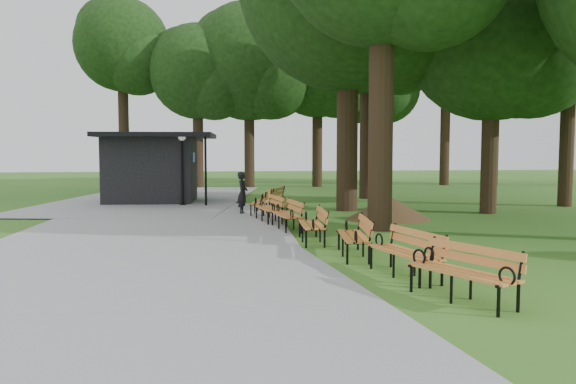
{
  "coord_description": "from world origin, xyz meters",
  "views": [
    {
      "loc": [
        -2.19,
        -12.9,
        2.28
      ],
      "look_at": [
        -0.05,
        2.94,
        1.1
      ],
      "focal_mm": 34.82,
      "sensor_mm": 36.0,
      "label": 1
    }
  ],
  "objects": [
    {
      "name": "bench_6",
      "position": [
        -0.5,
        6.99,
        0.44
      ],
      "size": [
        1.05,
        2.0,
        0.88
      ],
      "primitive_type": null,
      "rotation": [
        0.0,
        0.0,
        -1.8
      ],
      "color": "orange",
      "rests_on": "ground"
    },
    {
      "name": "bench_0",
      "position": [
        1.52,
        -5.01,
        0.44
      ],
      "size": [
        1.39,
        1.99,
        0.88
      ],
      "primitive_type": null,
      "rotation": [
        0.0,
        0.0,
        -1.13
      ],
      "color": "orange",
      "rests_on": "ground"
    },
    {
      "name": "bench_3",
      "position": [
        0.24,
        0.72,
        0.44
      ],
      "size": [
        0.76,
        1.94,
        0.88
      ],
      "primitive_type": null,
      "rotation": [
        0.0,
        0.0,
        -1.63
      ],
      "color": "orange",
      "rests_on": "ground"
    },
    {
      "name": "dirt_mound",
      "position": [
        3.6,
        4.94,
        0.39
      ],
      "size": [
        2.39,
        2.39,
        0.79
      ],
      "primitive_type": "cone",
      "color": "#47301C",
      "rests_on": "ground"
    },
    {
      "name": "path",
      "position": [
        -4.0,
        3.0,
        0.03
      ],
      "size": [
        12.0,
        38.0,
        0.06
      ],
      "primitive_type": "cube",
      "color": "#9A9A9C",
      "rests_on": "ground"
    },
    {
      "name": "bench_1",
      "position": [
        1.23,
        -3.3,
        0.44
      ],
      "size": [
        1.05,
        2.0,
        0.88
      ],
      "primitive_type": null,
      "rotation": [
        0.0,
        0.0,
        -1.34
      ],
      "color": "orange",
      "rests_on": "ground"
    },
    {
      "name": "person",
      "position": [
        -1.13,
        7.14,
        0.77
      ],
      "size": [
        0.48,
        0.63,
        1.53
      ],
      "primitive_type": "imported",
      "rotation": [
        0.0,
        0.0,
        1.34
      ],
      "color": "black",
      "rests_on": "ground"
    },
    {
      "name": "lawn_tree_1",
      "position": [
        7.8,
        6.26,
        6.52
      ],
      "size": [
        6.38,
        6.38,
        9.73
      ],
      "color": "black",
      "rests_on": "ground"
    },
    {
      "name": "tree_backdrop",
      "position": [
        6.82,
        22.83,
        8.26
      ],
      "size": [
        36.38,
        9.9,
        16.52
      ],
      "primitive_type": null,
      "color": "black",
      "rests_on": "ground"
    },
    {
      "name": "kiosk",
      "position": [
        -4.88,
        12.37,
        1.52
      ],
      "size": [
        5.12,
        4.53,
        3.05
      ],
      "primitive_type": null,
      "rotation": [
        0.0,
        0.0,
        -0.06
      ],
      "color": "black",
      "rests_on": "ground"
    },
    {
      "name": "bench_5",
      "position": [
        -0.43,
        4.73,
        0.44
      ],
      "size": [
        0.9,
        1.97,
        0.88
      ],
      "primitive_type": null,
      "rotation": [
        0.0,
        0.0,
        -1.43
      ],
      "color": "orange",
      "rests_on": "ground"
    },
    {
      "name": "lamp_post",
      "position": [
        -3.43,
        10.51,
        2.18
      ],
      "size": [
        0.32,
        0.32,
        3.02
      ],
      "color": "black",
      "rests_on": "ground"
    },
    {
      "name": "lawn_tree_4",
      "position": [
        5.18,
        13.13,
        8.47
      ],
      "size": [
        7.15,
        7.15,
        12.11
      ],
      "color": "black",
      "rests_on": "ground"
    },
    {
      "name": "bench_2",
      "position": [
        0.79,
        -1.3,
        0.44
      ],
      "size": [
        0.87,
        1.96,
        0.88
      ],
      "primitive_type": null,
      "rotation": [
        0.0,
        0.0,
        -1.69
      ],
      "color": "orange",
      "rests_on": "ground"
    },
    {
      "name": "ground",
      "position": [
        0.0,
        0.0,
        0.0
      ],
      "size": [
        100.0,
        100.0,
        0.0
      ],
      "primitive_type": "plane",
      "color": "#30651D",
      "rests_on": "ground"
    },
    {
      "name": "lawn_tree_5",
      "position": [
        12.2,
        8.28,
        6.96
      ],
      "size": [
        5.45,
        5.45,
        9.73
      ],
      "color": "black",
      "rests_on": "ground"
    },
    {
      "name": "bench_7",
      "position": [
        0.1,
        8.78,
        0.44
      ],
      "size": [
        1.29,
        2.0,
        0.88
      ],
      "primitive_type": null,
      "rotation": [
        0.0,
        0.0,
        -1.95
      ],
      "color": "orange",
      "rests_on": "ground"
    },
    {
      "name": "bench_4",
      "position": [
        -0.1,
        2.94,
        0.44
      ],
      "size": [
        0.86,
        1.96,
        0.88
      ],
      "primitive_type": null,
      "rotation": [
        0.0,
        0.0,
        -1.45
      ],
      "color": "orange",
      "rests_on": "ground"
    }
  ]
}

